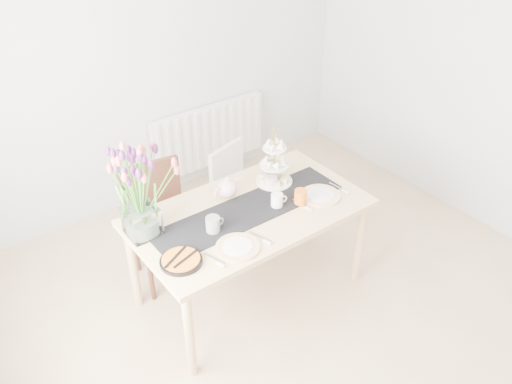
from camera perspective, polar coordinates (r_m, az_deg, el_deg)
room_shell at (r=3.06m, az=8.67°, el=1.96°), size 4.50×4.50×4.50m
radiator at (r=5.25m, az=-4.96°, el=5.90°), size 1.20×0.08×0.60m
dining_table at (r=3.71m, az=-0.72°, el=-2.88°), size 1.60×0.90×0.75m
chair_brown at (r=4.06m, az=-10.27°, el=-2.35°), size 0.52×0.52×0.92m
chair_white at (r=4.46m, az=-2.05°, el=0.66°), size 0.49×0.49×0.79m
table_runner at (r=3.67m, az=-0.73°, el=-1.87°), size 1.40×0.35×0.01m
tulip_vase at (r=3.31m, az=-12.50°, el=1.15°), size 0.72×0.72×0.62m
cake_stand at (r=3.90m, az=1.93°, el=2.40°), size 0.27×0.27×0.39m
teapot at (r=3.77m, az=-3.04°, el=0.39°), size 0.25×0.21×0.15m
cream_jug at (r=3.88m, az=1.61°, el=1.01°), size 0.09×0.09×0.09m
tart_tin at (r=3.27m, az=-7.89°, el=-7.18°), size 0.26×0.26×0.03m
mug_grey at (r=3.46m, az=-4.56°, el=-3.44°), size 0.09×0.09×0.11m
mug_white at (r=3.68m, az=2.22°, el=-0.89°), size 0.10×0.10×0.10m
mug_orange at (r=3.72m, az=4.72°, el=-0.53°), size 0.12×0.12×0.11m
plate_left at (r=3.35m, az=-1.93°, el=-5.82°), size 0.34×0.34×0.01m
plate_right at (r=3.83m, az=6.80°, el=-0.38°), size 0.31×0.31×0.01m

